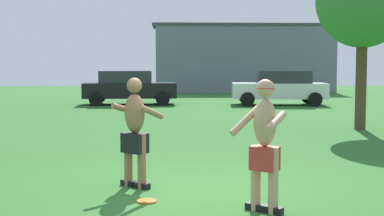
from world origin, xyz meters
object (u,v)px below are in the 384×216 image
(car_white_far_end, at_px, (280,87))
(frisbee, at_px, (147,201))
(player_in_black, at_px, (135,130))
(player_with_cap, at_px, (265,139))
(tree_right_field, at_px, (363,1))
(car_black_mid_lot, at_px, (129,87))

(car_white_far_end, bearing_deg, frisbee, -106.92)
(player_in_black, bearing_deg, player_with_cap, -41.21)
(frisbee, xyz_separation_m, car_white_far_end, (5.46, 17.96, 0.81))
(player_with_cap, relative_size, tree_right_field, 0.34)
(tree_right_field, bearing_deg, player_in_black, -129.65)
(player_with_cap, xyz_separation_m, car_black_mid_lot, (-3.10, 19.16, -0.12))
(player_with_cap, relative_size, car_white_far_end, 0.39)
(frisbee, xyz_separation_m, car_black_mid_lot, (-1.58, 18.58, 0.81))
(player_with_cap, height_order, player_in_black, player_with_cap)
(player_in_black, distance_m, frisbee, 1.31)
(car_black_mid_lot, distance_m, car_white_far_end, 7.07)
(player_with_cap, xyz_separation_m, tree_right_field, (4.33, 8.83, 2.76))
(player_with_cap, relative_size, frisbee, 6.21)
(player_with_cap, distance_m, player_in_black, 2.31)
(frisbee, relative_size, tree_right_field, 0.05)
(frisbee, bearing_deg, tree_right_field, 54.67)
(player_with_cap, bearing_deg, car_black_mid_lot, 99.19)
(player_in_black, xyz_separation_m, car_black_mid_lot, (-1.37, 17.64, -0.07))
(player_with_cap, distance_m, car_black_mid_lot, 19.41)
(player_in_black, relative_size, frisbee, 6.10)
(frisbee, distance_m, car_black_mid_lot, 18.67)
(car_black_mid_lot, xyz_separation_m, tree_right_field, (7.43, -10.33, 2.88))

